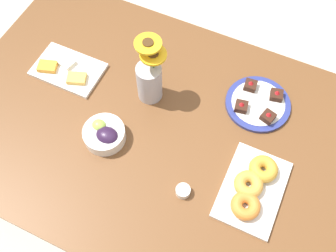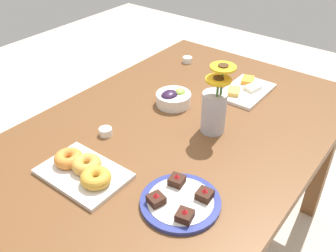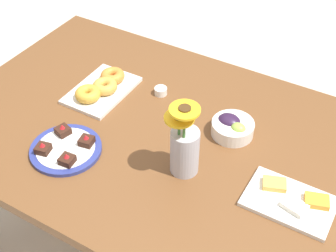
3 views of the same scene
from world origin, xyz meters
name	(u,v)px [view 1 (image 1 of 3)]	position (x,y,z in m)	size (l,w,h in m)	color
ground_plane	(168,195)	(0.00, 0.00, 0.00)	(6.00, 6.00, 0.00)	beige
dining_table	(168,142)	(0.00, 0.00, 0.65)	(1.60, 1.00, 0.74)	brown
grape_bowl	(105,134)	(0.19, 0.12, 0.77)	(0.15, 0.15, 0.07)	white
cheese_platter	(67,69)	(0.46, -0.07, 0.75)	(0.26, 0.17, 0.03)	white
croissant_platter	(253,187)	(-0.34, 0.08, 0.76)	(0.19, 0.28, 0.05)	white
jam_cup_berry	(183,191)	(-0.14, 0.18, 0.76)	(0.05, 0.05, 0.03)	white
dessert_plate	(258,103)	(-0.25, -0.24, 0.75)	(0.24, 0.24, 0.05)	navy
flower_vase	(150,79)	(0.12, -0.11, 0.84)	(0.11, 0.11, 0.27)	#B2B2BC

